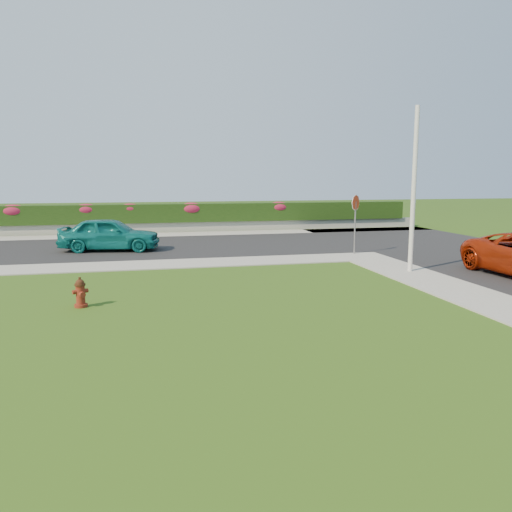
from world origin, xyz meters
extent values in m
plane|color=black|center=(0.00, 0.00, 0.00)|extent=(120.00, 120.00, 0.00)
cube|color=black|center=(-5.00, 14.00, 0.02)|extent=(26.00, 8.00, 0.04)
cube|color=gray|center=(-6.00, 9.00, 0.02)|extent=(24.00, 2.00, 0.04)
cube|color=gray|center=(7.00, 9.00, 0.02)|extent=(2.00, 2.00, 0.04)
cube|color=gray|center=(-1.00, 19.00, 0.02)|extent=(34.00, 2.00, 0.04)
cube|color=gray|center=(-1.00, 20.50, 0.30)|extent=(34.00, 0.40, 0.60)
cube|color=black|center=(-1.00, 20.60, 1.15)|extent=(32.00, 0.90, 1.10)
cylinder|color=#4E1A0C|center=(-3.43, 3.15, 0.04)|extent=(0.33, 0.33, 0.08)
cylinder|color=#4E1A0C|center=(-3.43, 3.15, 0.33)|extent=(0.22, 0.22, 0.50)
cylinder|color=black|center=(-3.43, 3.15, 0.58)|extent=(0.27, 0.27, 0.05)
sphere|color=black|center=(-3.43, 3.15, 0.61)|extent=(0.22, 0.22, 0.22)
cylinder|color=black|center=(-3.43, 3.15, 0.73)|extent=(0.07, 0.07, 0.07)
cylinder|color=#4E1A0C|center=(-3.56, 3.09, 0.41)|extent=(0.13, 0.14, 0.11)
cylinder|color=#4E1A0C|center=(-3.30, 3.21, 0.41)|extent=(0.13, 0.14, 0.11)
cylinder|color=#4E1A0C|center=(-3.37, 3.01, 0.35)|extent=(0.18, 0.17, 0.14)
imported|color=#0D6966|center=(-3.26, 13.07, 0.78)|extent=(4.57, 2.42, 1.48)
cylinder|color=silver|center=(7.20, 5.60, 2.81)|extent=(0.16, 0.16, 5.63)
cylinder|color=slate|center=(6.97, 9.76, 1.13)|extent=(0.06, 0.06, 2.27)
cylinder|color=#AE280B|center=(6.97, 9.76, 2.21)|extent=(0.52, 0.45, 0.66)
cylinder|color=white|center=(6.97, 9.76, 2.21)|extent=(0.55, 0.46, 0.70)
ellipsoid|color=#A41C3A|center=(-8.87, 20.50, 1.42)|extent=(1.41, 0.91, 0.71)
ellipsoid|color=#A41C3A|center=(-4.96, 20.50, 1.44)|extent=(1.31, 0.84, 0.65)
ellipsoid|color=#A41C3A|center=(-2.50, 20.50, 1.47)|extent=(1.17, 0.75, 0.58)
ellipsoid|color=#A41C3A|center=(1.09, 20.50, 1.41)|extent=(1.45, 0.93, 0.73)
ellipsoid|color=#A41C3A|center=(6.58, 20.50, 1.43)|extent=(1.34, 0.86, 0.67)
camera|label=1|loc=(-1.85, -9.85, 3.24)|focal=35.00mm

